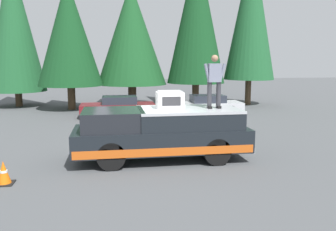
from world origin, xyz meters
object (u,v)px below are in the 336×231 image
object	(u,v)px
parked_car_silver	(206,105)
compressor_unit	(170,100)
pickup_truck	(161,133)
parked_car_maroon	(118,107)
person_on_truck_bed	(214,80)
traffic_cone	(4,173)

from	to	relation	value
parked_car_silver	compressor_unit	bearing A→B (deg)	157.26
pickup_truck	parked_car_maroon	xyz separation A→B (m)	(8.74, 1.20, -0.29)
person_on_truck_bed	parked_car_silver	distance (m)	9.22
traffic_cone	parked_car_maroon	bearing A→B (deg)	-16.96
compressor_unit	traffic_cone	bearing A→B (deg)	110.32
compressor_unit	person_on_truck_bed	bearing A→B (deg)	-99.89
parked_car_maroon	compressor_unit	bearing A→B (deg)	-170.20
pickup_truck	person_on_truck_bed	xyz separation A→B (m)	(-0.12, -1.68, 1.68)
compressor_unit	person_on_truck_bed	world-z (taller)	person_on_truck_bed
pickup_truck	person_on_truck_bed	distance (m)	2.38
pickup_truck	parked_car_maroon	size ratio (longest dim) A/B	1.35
compressor_unit	parked_car_silver	world-z (taller)	compressor_unit
pickup_truck	traffic_cone	distance (m)	4.67
parked_car_maroon	traffic_cone	size ratio (longest dim) A/B	6.61
parked_car_silver	pickup_truck	bearing A→B (deg)	155.92
compressor_unit	parked_car_silver	xyz separation A→B (m)	(8.50, -3.56, -1.35)
pickup_truck	parked_car_silver	distance (m)	9.45
compressor_unit	parked_car_maroon	world-z (taller)	compressor_unit
parked_car_silver	person_on_truck_bed	bearing A→B (deg)	166.04
parked_car_silver	traffic_cone	bearing A→B (deg)	141.24
pickup_truck	parked_car_silver	world-z (taller)	pickup_truck
parked_car_silver	parked_car_maroon	xyz separation A→B (m)	(0.12, 5.05, 0.00)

